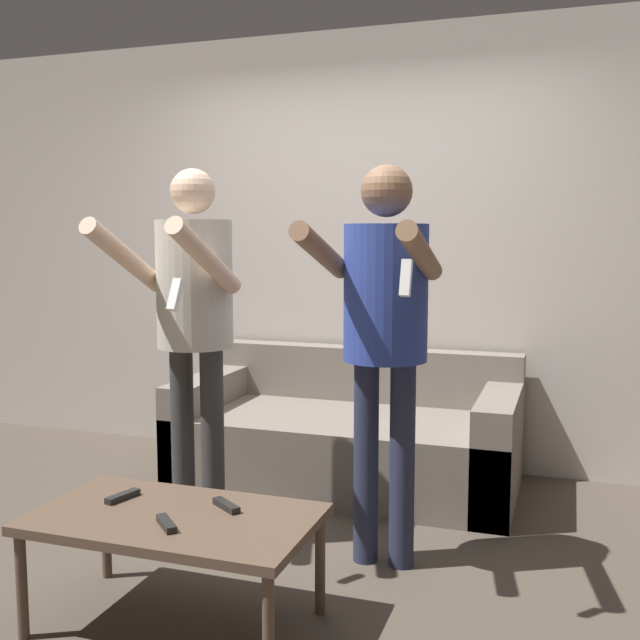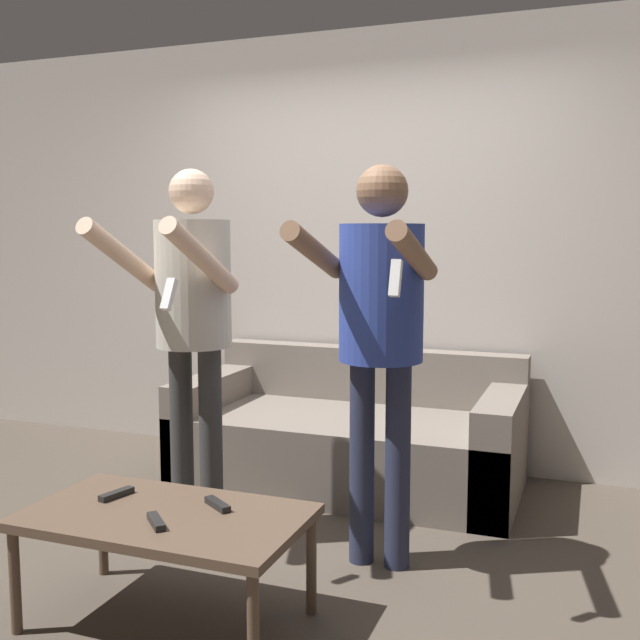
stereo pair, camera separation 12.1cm
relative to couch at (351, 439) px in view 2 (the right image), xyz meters
name	(u,v)px [view 2 (the right image)]	position (x,y,z in m)	size (l,w,h in m)	color
ground_plane	(266,556)	(-0.04, -1.09, -0.26)	(14.00, 14.00, 0.00)	#4C4238
wall_back	(370,250)	(-0.04, 0.51, 1.09)	(6.40, 0.06, 2.70)	beige
couch	(351,439)	(0.00, 0.00, 0.00)	(1.92, 0.95, 0.75)	slate
person_standing_left	(192,307)	(-0.45, -1.00, 0.85)	(0.47, 0.74, 1.74)	#383838
person_standing_right	(380,315)	(0.45, -1.00, 0.84)	(0.48, 0.74, 1.74)	#282D47
coffee_table	(166,523)	(-0.14, -1.75, 0.13)	(1.03, 0.59, 0.43)	brown
remote_near	(156,522)	(-0.11, -1.86, 0.18)	(0.13, 0.13, 0.02)	black
remote_mid	(116,494)	(-0.41, -1.67, 0.18)	(0.07, 0.15, 0.02)	black
remote_far	(218,504)	(0.01, -1.63, 0.18)	(0.14, 0.12, 0.02)	black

